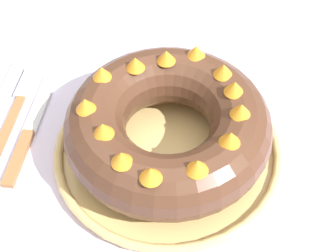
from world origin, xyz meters
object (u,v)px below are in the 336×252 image
(serving_dish, at_px, (168,149))
(cake_knife, at_px, (28,135))
(bundt_cake, at_px, (168,125))
(fork, at_px, (14,113))

(serving_dish, distance_m, cake_knife, 0.20)
(bundt_cake, xyz_separation_m, fork, (-0.23, 0.04, -0.06))
(bundt_cake, height_order, fork, bundt_cake)
(bundt_cake, bearing_deg, cake_knife, 178.45)
(fork, distance_m, cake_knife, 0.05)
(serving_dish, xyz_separation_m, bundt_cake, (0.00, -0.00, 0.05))
(bundt_cake, bearing_deg, fork, 169.45)
(bundt_cake, relative_size, cake_knife, 1.29)
(serving_dish, distance_m, bundt_cake, 0.05)
(serving_dish, relative_size, fork, 1.40)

